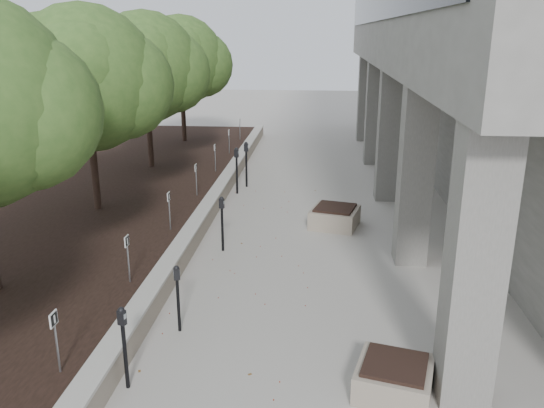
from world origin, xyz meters
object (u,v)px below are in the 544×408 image
at_px(parking_meter_5, 246,164).
at_px(parking_meter_4, 237,171).
at_px(parking_meter_3, 222,224).
at_px(planter_front, 394,378).
at_px(crabapple_tree_5, 182,79).
at_px(crabapple_tree_3, 88,110).
at_px(planter_back, 335,216).
at_px(parking_meter_1, 125,348).
at_px(parking_meter_2, 178,299).
at_px(crabapple_tree_4, 147,90).

bearing_deg(parking_meter_5, parking_meter_4, -95.46).
xyz_separation_m(parking_meter_3, parking_meter_4, (-0.39, 4.93, 0.08)).
distance_m(parking_meter_4, planter_front, 10.87).
bearing_deg(crabapple_tree_5, parking_meter_5, -58.93).
height_order(parking_meter_4, planter_front, parking_meter_4).
bearing_deg(planter_front, parking_meter_5, 108.30).
relative_size(crabapple_tree_3, crabapple_tree_5, 1.00).
bearing_deg(planter_back, planter_front, -84.33).
bearing_deg(parking_meter_4, parking_meter_5, 89.11).
bearing_deg(parking_meter_1, crabapple_tree_3, 131.08).
bearing_deg(parking_meter_2, crabapple_tree_3, 105.45).
bearing_deg(crabapple_tree_3, planter_front, -43.99).
bearing_deg(parking_meter_2, planter_front, -40.11).
xyz_separation_m(crabapple_tree_4, parking_meter_3, (3.80, -6.78, -2.44)).
distance_m(crabapple_tree_4, parking_meter_3, 8.15).
relative_size(crabapple_tree_4, parking_meter_3, 3.98).
height_order(parking_meter_1, parking_meter_2, parking_meter_1).
bearing_deg(parking_meter_1, parking_meter_2, 94.04).
distance_m(crabapple_tree_5, parking_meter_5, 7.38).
xyz_separation_m(crabapple_tree_4, parking_meter_2, (3.69, -10.56, -2.49)).
distance_m(crabapple_tree_4, parking_meter_1, 12.91).
distance_m(crabapple_tree_3, parking_meter_3, 4.85).
distance_m(crabapple_tree_4, planter_front, 14.31).
relative_size(parking_meter_1, planter_back, 1.11).
bearing_deg(crabapple_tree_5, crabapple_tree_4, -90.00).
height_order(parking_meter_3, planter_front, parking_meter_3).
height_order(parking_meter_4, parking_meter_5, parking_meter_5).
bearing_deg(parking_meter_4, crabapple_tree_3, -124.96).
relative_size(crabapple_tree_3, parking_meter_4, 3.55).
relative_size(parking_meter_3, planter_front, 1.29).
relative_size(parking_meter_2, planter_front, 1.18).
xyz_separation_m(crabapple_tree_5, parking_meter_1, (3.32, -17.23, -2.45)).
xyz_separation_m(crabapple_tree_5, parking_meter_4, (3.41, -6.85, -2.35)).
distance_m(crabapple_tree_5, parking_meter_4, 8.00).
xyz_separation_m(crabapple_tree_3, crabapple_tree_5, (0.00, 10.00, 0.00)).
bearing_deg(parking_meter_1, crabapple_tree_4, 121.59).
bearing_deg(parking_meter_5, parking_meter_3, -80.39).
relative_size(crabapple_tree_5, parking_meter_4, 3.55).
relative_size(crabapple_tree_3, parking_meter_1, 4.08).
bearing_deg(parking_meter_4, parking_meter_3, -73.18).
xyz_separation_m(crabapple_tree_4, parking_meter_1, (3.32, -12.23, -2.45)).
distance_m(crabapple_tree_3, parking_meter_2, 7.12).
bearing_deg(crabapple_tree_3, parking_meter_5, 47.95).
height_order(crabapple_tree_4, parking_meter_5, crabapple_tree_4).
xyz_separation_m(parking_meter_5, planter_front, (3.64, -11.00, -0.53)).
relative_size(parking_meter_2, parking_meter_4, 0.82).
relative_size(crabapple_tree_4, parking_meter_5, 3.49).
bearing_deg(crabapple_tree_5, planter_back, -56.24).
distance_m(parking_meter_2, parking_meter_5, 9.57).
bearing_deg(crabapple_tree_5, parking_meter_4, -63.51).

